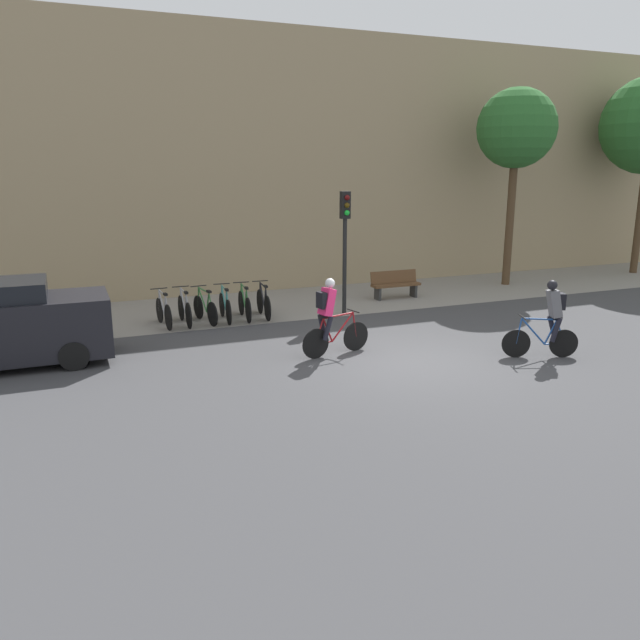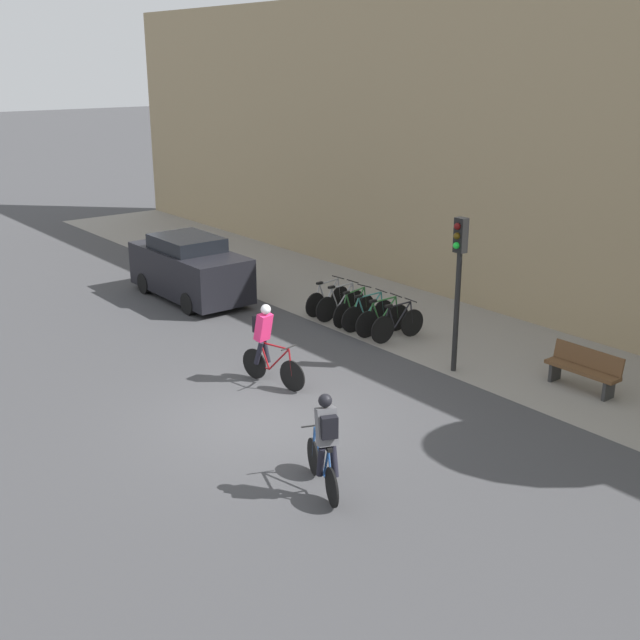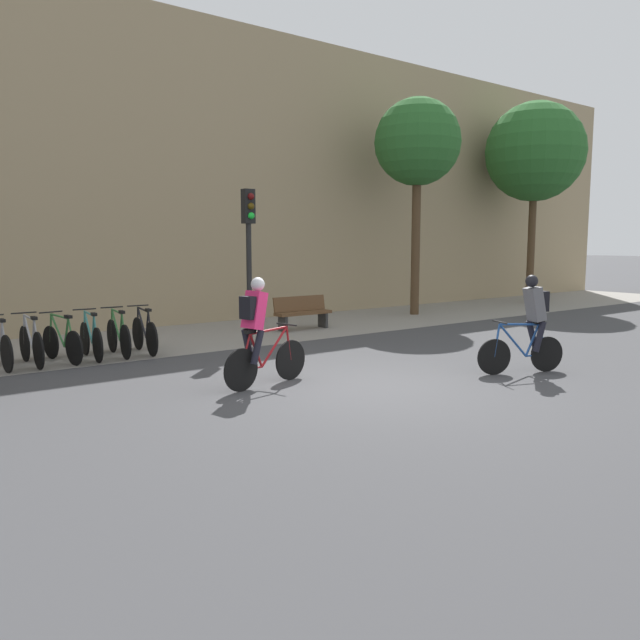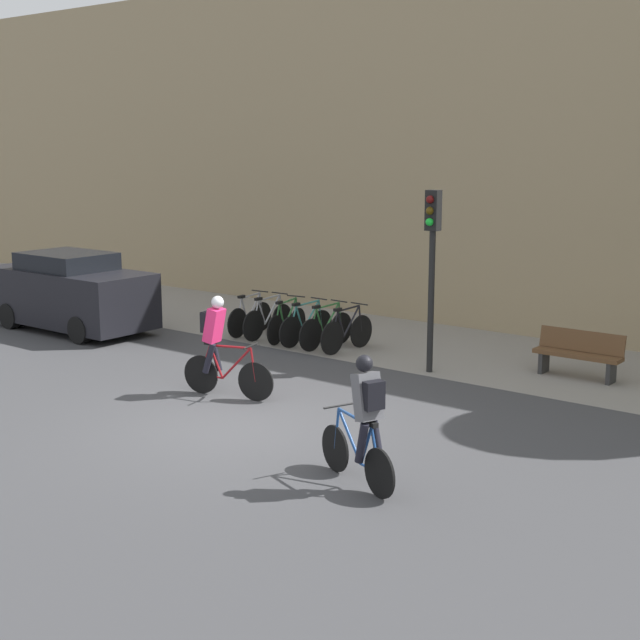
# 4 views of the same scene
# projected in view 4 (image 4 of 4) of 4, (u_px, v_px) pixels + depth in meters

# --- Properties ---
(ground) EXTENTS (200.00, 200.00, 0.00)m
(ground) POSITION_uv_depth(u_px,v_px,m) (240.00, 427.00, 13.92)
(ground) COLOR #3D3D3F
(kerb_strip) EXTENTS (44.00, 4.50, 0.01)m
(kerb_strip) POSITION_uv_depth(u_px,v_px,m) (454.00, 350.00, 19.15)
(kerb_strip) COLOR gray
(kerb_strip) RESTS_ON ground
(building_facade) EXTENTS (44.00, 0.60, 8.63)m
(building_facade) POSITION_uv_depth(u_px,v_px,m) (515.00, 146.00, 20.29)
(building_facade) COLOR #9E8966
(building_facade) RESTS_ON ground
(cyclist_pink) EXTENTS (1.77, 0.58, 1.78)m
(cyclist_pink) POSITION_uv_depth(u_px,v_px,m) (218.00, 343.00, 15.48)
(cyclist_pink) COLOR black
(cyclist_pink) RESTS_ON ground
(cyclist_grey) EXTENTS (1.60, 0.72, 1.76)m
(cyclist_grey) POSITION_uv_depth(u_px,v_px,m) (365.00, 418.00, 11.26)
(cyclist_grey) COLOR black
(cyclist_grey) RESTS_ON ground
(parked_bike_0) EXTENTS (0.46, 1.64, 0.98)m
(parked_bike_0) POSITION_uv_depth(u_px,v_px,m) (250.00, 317.00, 20.65)
(parked_bike_0) COLOR black
(parked_bike_0) RESTS_ON ground
(parked_bike_1) EXTENTS (0.46, 1.72, 0.99)m
(parked_bike_1) POSITION_uv_depth(u_px,v_px,m) (268.00, 320.00, 20.31)
(parked_bike_1) COLOR black
(parked_bike_1) RESTS_ON ground
(parked_bike_2) EXTENTS (0.46, 1.67, 0.97)m
(parked_bike_2) POSITION_uv_depth(u_px,v_px,m) (287.00, 323.00, 19.97)
(parked_bike_2) COLOR black
(parked_bike_2) RESTS_ON ground
(parked_bike_3) EXTENTS (0.46, 1.71, 0.98)m
(parked_bike_3) POSITION_uv_depth(u_px,v_px,m) (306.00, 326.00, 19.64)
(parked_bike_3) COLOR black
(parked_bike_3) RESTS_ON ground
(parked_bike_4) EXTENTS (0.46, 1.71, 0.99)m
(parked_bike_4) POSITION_uv_depth(u_px,v_px,m) (326.00, 329.00, 19.30)
(parked_bike_4) COLOR black
(parked_bike_4) RESTS_ON ground
(parked_bike_5) EXTENTS (0.46, 1.67, 0.99)m
(parked_bike_5) POSITION_uv_depth(u_px,v_px,m) (347.00, 332.00, 18.96)
(parked_bike_5) COLOR black
(parked_bike_5) RESTS_ON ground
(traffic_light_pole) EXTENTS (0.26, 0.30, 3.51)m
(traffic_light_pole) POSITION_uv_depth(u_px,v_px,m) (432.00, 247.00, 16.83)
(traffic_light_pole) COLOR black
(traffic_light_pole) RESTS_ON ground
(bench) EXTENTS (1.65, 0.44, 0.89)m
(bench) POSITION_uv_depth(u_px,v_px,m) (579.00, 353.00, 16.80)
(bench) COLOR brown
(bench) RESTS_ON ground
(parked_car) EXTENTS (4.30, 1.84, 1.85)m
(parked_car) POSITION_uv_depth(u_px,v_px,m) (71.00, 293.00, 21.03)
(parked_car) COLOR black
(parked_car) RESTS_ON ground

